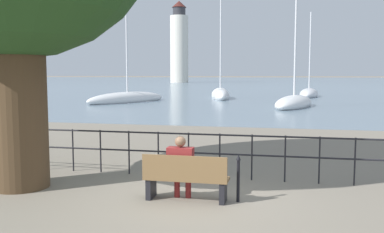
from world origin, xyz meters
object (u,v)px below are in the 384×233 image
at_px(park_bench, 186,179).
at_px(harbor_lighthouse, 179,45).
at_px(closed_umbrella, 238,175).
at_px(sailboat_5, 294,103).
at_px(sailboat_0, 220,95).
at_px(sailboat_2, 309,94).
at_px(seated_person_left, 181,165).
at_px(sailboat_4, 127,99).

relative_size(park_bench, harbor_lighthouse, 0.07).
bearing_deg(closed_umbrella, sailboat_5, 86.41).
height_order(park_bench, harbor_lighthouse, harbor_lighthouse).
bearing_deg(harbor_lighthouse, sailboat_5, -70.82).
distance_m(sailboat_0, harbor_lighthouse, 80.27).
relative_size(park_bench, sailboat_2, 0.17).
relative_size(park_bench, sailboat_5, 0.15).
bearing_deg(harbor_lighthouse, seated_person_left, -76.07).
distance_m(sailboat_0, sailboat_4, 10.26).
distance_m(seated_person_left, sailboat_4, 29.02).
bearing_deg(closed_umbrella, park_bench, -171.22).
bearing_deg(sailboat_2, sailboat_4, -134.38).
height_order(sailboat_4, harbor_lighthouse, harbor_lighthouse).
bearing_deg(closed_umbrella, sailboat_4, 114.82).
bearing_deg(sailboat_0, sailboat_4, -143.58).
bearing_deg(seated_person_left, sailboat_2, 83.52).
xyz_separation_m(park_bench, closed_umbrella, (0.98, 0.15, 0.08)).
xyz_separation_m(seated_person_left, harbor_lighthouse, (-27.42, 110.53, 9.92)).
bearing_deg(harbor_lighthouse, sailboat_0, -73.14).
distance_m(closed_umbrella, sailboat_2, 39.27).
distance_m(sailboat_2, sailboat_4, 20.03).
relative_size(seated_person_left, sailboat_4, 0.10).
height_order(sailboat_2, sailboat_5, sailboat_5).
bearing_deg(sailboat_2, sailboat_5, -89.81).
bearing_deg(park_bench, sailboat_0, 97.36).
height_order(park_bench, sailboat_0, sailboat_0).
bearing_deg(sailboat_2, seated_person_left, -89.28).
bearing_deg(closed_umbrella, seated_person_left, -175.86).
xyz_separation_m(closed_umbrella, sailboat_4, (-12.34, 26.68, -0.19)).
relative_size(sailboat_0, harbor_lighthouse, 0.45).
bearing_deg(sailboat_4, sailboat_5, 13.37).
height_order(sailboat_0, sailboat_2, sailboat_0).
relative_size(sailboat_5, harbor_lighthouse, 0.47).
bearing_deg(sailboat_0, closed_umbrella, -92.25).
xyz_separation_m(seated_person_left, closed_umbrella, (1.09, 0.08, -0.17)).
relative_size(park_bench, sailboat_4, 0.13).
height_order(seated_person_left, sailboat_0, sailboat_0).
bearing_deg(sailboat_4, seated_person_left, -43.40).
bearing_deg(sailboat_0, sailboat_5, -66.84).
height_order(seated_person_left, sailboat_2, sailboat_2).
xyz_separation_m(park_bench, sailboat_2, (4.34, 39.27, -0.12)).
xyz_separation_m(sailboat_4, sailboat_5, (13.85, -2.55, -0.02)).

